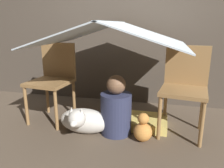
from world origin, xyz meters
The scene contains 9 objects.
ground_plane centered at (0.00, 0.00, 0.00)m, with size 8.80×8.80×0.00m, color brown.
wall_back centered at (0.00, 1.04, 1.25)m, with size 7.00×0.05×2.50m.
chair_left centered at (-0.70, 0.24, 0.50)m, with size 0.48×0.48×0.88m.
chair_right centered at (0.72, 0.24, 0.50)m, with size 0.49×0.49×0.88m.
sheet_canopy centered at (0.00, 0.17, 0.99)m, with size 1.43×1.13×0.24m.
person_front centered at (0.07, 0.05, 0.25)m, with size 0.31×0.31×0.61m.
dog centered at (-0.24, -0.05, 0.15)m, with size 0.52×0.43×0.34m.
floor_cushion centered at (0.35, 0.26, 0.05)m, with size 0.48×0.38×0.10m.
plush_toy centered at (0.35, -0.05, 0.11)m, with size 0.18×0.18×0.28m.
Camera 1 is at (0.50, -1.95, 1.08)m, focal length 35.00 mm.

